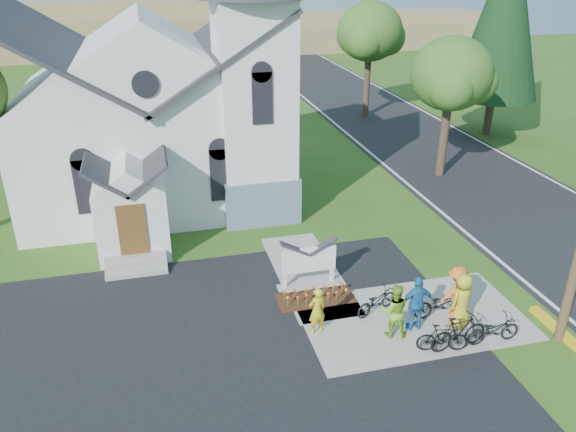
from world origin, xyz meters
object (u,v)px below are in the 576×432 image
object	(u,v)px
church_sign	(309,260)
cyclist_3	(456,292)
cyclist_4	(462,300)
bike_2	(493,330)
bike_0	(376,301)
bike_4	(441,304)
bike_1	(443,338)
bike_3	(459,332)
cyclist_1	(394,311)
cyclist_0	(317,311)
cyclist_2	(417,303)

from	to	relation	value
church_sign	cyclist_3	world-z (taller)	cyclist_3
cyclist_3	cyclist_4	bearing A→B (deg)	66.27
bike_2	bike_0	bearing A→B (deg)	49.84
cyclist_3	bike_4	xyz separation A→B (m)	(-0.47, 0.02, -0.39)
bike_1	bike_3	bearing A→B (deg)	-76.41
bike_3	cyclist_1	bearing A→B (deg)	50.02
bike_2	bike_1	bearing A→B (deg)	89.60
bike_1	cyclist_1	bearing A→B (deg)	58.91
cyclist_4	bike_4	bearing A→B (deg)	-76.37
cyclist_3	cyclist_1	bearing A→B (deg)	-0.34
church_sign	bike_0	size ratio (longest dim) A/B	1.36
bike_0	cyclist_3	distance (m)	2.51
bike_1	cyclist_4	distance (m)	1.60
church_sign	cyclist_0	world-z (taller)	church_sign
cyclist_4	cyclist_1	bearing A→B (deg)	-21.04
cyclist_0	cyclist_1	distance (m)	2.30
cyclist_1	bike_1	distance (m)	1.56
bike_0	bike_4	distance (m)	2.03
bike_0	cyclist_4	distance (m)	2.62
church_sign	cyclist_1	xyz separation A→B (m)	(1.68, -3.34, -0.11)
cyclist_0	cyclist_3	bearing A→B (deg)	163.30
bike_0	cyclist_2	xyz separation A→B (m)	(0.83, -1.10, 0.49)
church_sign	bike_4	bearing A→B (deg)	-38.79
cyclist_0	bike_1	bearing A→B (deg)	137.66
bike_4	bike_3	bearing A→B (deg)	173.41
bike_1	bike_4	world-z (taller)	bike_4
cyclist_2	cyclist_4	bearing A→B (deg)	174.19
cyclist_4	bike_1	bearing A→B (deg)	21.70
bike_1	bike_2	world-z (taller)	bike_1
cyclist_4	bike_4	world-z (taller)	cyclist_4
cyclist_0	bike_2	distance (m)	5.21
bike_3	cyclist_3	bearing A→B (deg)	-31.84
bike_2	church_sign	bearing A→B (deg)	44.57
bike_4	bike_2	bearing A→B (deg)	-147.60
cyclist_1	cyclist_3	bearing A→B (deg)	-152.50
church_sign	cyclist_0	size ratio (longest dim) A/B	1.43
bike_3	cyclist_4	bearing A→B (deg)	-38.05
cyclist_3	bike_4	world-z (taller)	cyclist_3
cyclist_0	church_sign	bearing A→B (deg)	-114.64
church_sign	cyclist_2	world-z (taller)	cyclist_2
cyclist_4	cyclist_0	bearing A→B (deg)	-29.64
bike_0	bike_2	xyz separation A→B (m)	(2.75, -2.29, 0.02)
bike_1	bike_3	world-z (taller)	bike_3
cyclist_2	bike_4	size ratio (longest dim) A/B	1.01
bike_3	cyclist_2	bearing A→B (deg)	27.42
church_sign	bike_2	size ratio (longest dim) A/B	1.32
cyclist_1	cyclist_0	bearing A→B (deg)	-2.15
cyclist_1	cyclist_3	xyz separation A→B (m)	(2.32, 0.48, -0.00)
bike_1	cyclist_4	bearing A→B (deg)	-34.63
bike_0	cyclist_2	size ratio (longest dim) A/B	0.88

